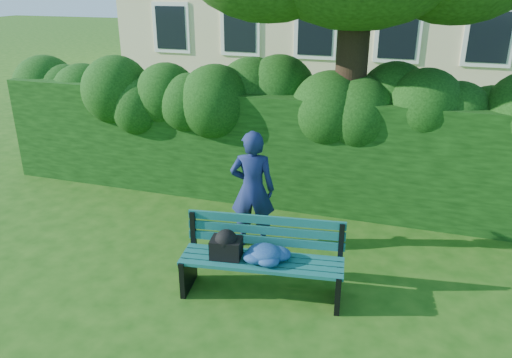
% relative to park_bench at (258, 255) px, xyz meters
% --- Properties ---
extents(ground, '(80.00, 80.00, 0.00)m').
position_rel_park_bench_xyz_m(ground, '(-0.40, 0.57, -0.50)').
color(ground, '#1B4A0F').
rests_on(ground, ground).
extents(hedge, '(10.00, 1.00, 1.80)m').
position_rel_park_bench_xyz_m(hedge, '(-0.40, 2.77, 0.40)').
color(hedge, black).
rests_on(hedge, ground).
extents(park_bench, '(1.91, 0.80, 0.89)m').
position_rel_park_bench_xyz_m(park_bench, '(0.00, 0.00, 0.00)').
color(park_bench, '#0F4D4E').
rests_on(park_bench, ground).
extents(man_reading, '(0.67, 0.51, 1.64)m').
position_rel_park_bench_xyz_m(man_reading, '(-0.43, 1.09, 0.32)').
color(man_reading, navy).
rests_on(man_reading, ground).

